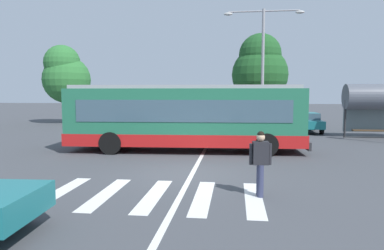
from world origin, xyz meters
name	(u,v)px	position (x,y,z in m)	size (l,w,h in m)	color
ground_plane	(187,174)	(0.00, 0.00, 0.00)	(160.00, 160.00, 0.00)	#424449
city_transit_bus	(185,117)	(-0.71, 4.66, 1.59)	(10.96, 3.10, 3.06)	black
pedestrian_crossing_street	(260,160)	(2.25, -2.35, 0.97)	(0.58, 0.32, 1.72)	#333856
parked_car_black	(119,119)	(-7.05, 13.90, 0.77)	(1.88, 4.50, 1.35)	black
parked_car_silver	(150,120)	(-4.46, 13.20, 0.77)	(2.08, 4.60, 1.35)	black
parked_car_white	(186,120)	(-1.91, 13.71, 0.77)	(1.87, 4.50, 1.35)	black
parked_car_champagne	(228,121)	(1.07, 13.37, 0.77)	(1.98, 4.55, 1.35)	black
parked_car_red	(264,120)	(3.62, 13.80, 0.77)	(2.06, 4.59, 1.35)	black
parked_car_teal	(305,121)	(6.46, 13.77, 0.77)	(1.97, 4.55, 1.35)	black
twin_arm_street_lamp	(263,56)	(3.41, 12.99, 5.22)	(5.32, 0.32, 8.31)	#939399
background_tree_left	(65,75)	(-13.30, 18.19, 4.30)	(4.14, 4.14, 6.88)	brown
background_tree_right	(260,69)	(3.67, 19.47, 4.78)	(4.80, 4.80, 7.77)	brown
crosswalk_painted_stripes	(154,195)	(-0.53, -2.60, 0.00)	(5.68, 3.11, 0.01)	silver
lane_center_line	(198,162)	(0.18, 2.00, 0.00)	(0.16, 24.00, 0.01)	silver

